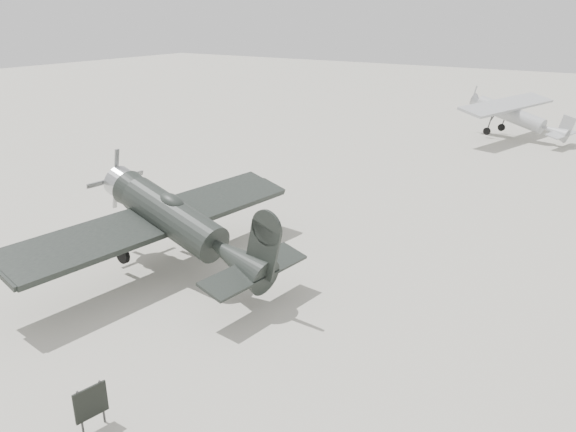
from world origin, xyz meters
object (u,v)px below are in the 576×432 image
object	(u,v)px
highwing_monoplane	(515,112)
sign_board	(91,403)
lowwing_monoplane	(181,224)
equipment_block	(120,230)

from	to	relation	value
highwing_monoplane	sign_board	size ratio (longest dim) A/B	9.68
lowwing_monoplane	equipment_block	world-z (taller)	lowwing_monoplane
equipment_block	sign_board	world-z (taller)	sign_board
lowwing_monoplane	equipment_block	size ratio (longest dim) A/B	7.64
equipment_block	sign_board	distance (m)	11.57
lowwing_monoplane	highwing_monoplane	size ratio (longest dim) A/B	1.06
equipment_block	lowwing_monoplane	bearing A→B (deg)	-13.13
lowwing_monoplane	equipment_block	distance (m)	5.00
highwing_monoplane	lowwing_monoplane	bearing A→B (deg)	-83.88
sign_board	highwing_monoplane	bearing A→B (deg)	100.07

